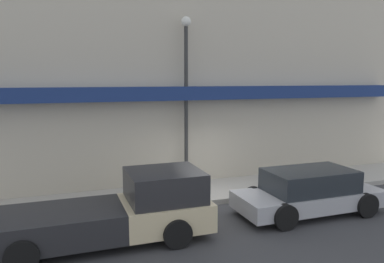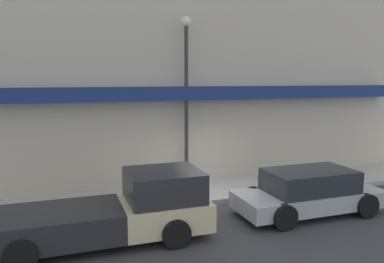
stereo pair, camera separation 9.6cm
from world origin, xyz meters
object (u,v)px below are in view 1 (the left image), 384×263
Objects in this scene: parked_car at (309,192)px; street_lamp at (186,84)px; fire_hydrant at (144,190)px; pickup_truck at (116,212)px.

street_lamp is at bearing 125.77° from parked_car.
street_lamp is (-2.78, 3.71, 3.32)m from parked_car.
street_lamp is (1.90, 1.16, 3.52)m from fire_hydrant.
parked_car is (5.96, 0.00, -0.09)m from pickup_truck.
pickup_truck is at bearing -116.56° from fire_hydrant.
pickup_truck is 5.96m from parked_car.
fire_hydrant is (-4.68, 2.55, -0.20)m from parked_car.
street_lamp is at bearing 31.38° from fire_hydrant.
parked_car is at bearing -1.57° from pickup_truck.
pickup_truck is 9.08× the size of fire_hydrant.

